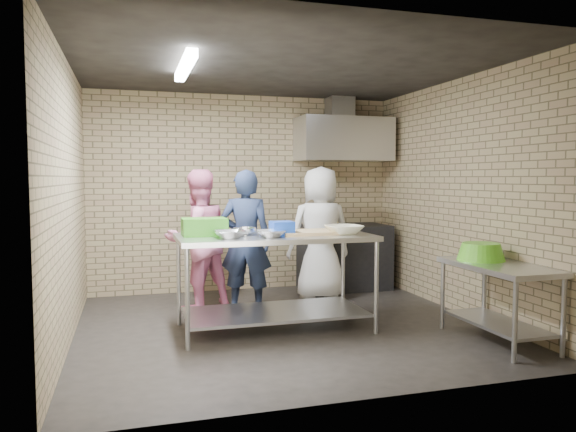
{
  "coord_description": "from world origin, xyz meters",
  "views": [
    {
      "loc": [
        -1.55,
        -5.43,
        1.56
      ],
      "look_at": [
        0.1,
        0.2,
        1.15
      ],
      "focal_mm": 33.94,
      "sensor_mm": 36.0,
      "label": 1
    }
  ],
  "objects_px": {
    "side_counter": "(498,303)",
    "green_crate": "(204,227)",
    "bottle_red": "(342,145)",
    "woman_pink": "(198,240)",
    "woman_white": "(320,234)",
    "blue_tub": "(282,228)",
    "green_basin": "(481,252)",
    "prep_table": "(275,282)",
    "man_navy": "(246,241)",
    "stove": "(344,257)"
  },
  "relations": [
    {
      "from": "side_counter",
      "to": "green_crate",
      "type": "bearing_deg",
      "value": 156.75
    },
    {
      "from": "bottle_red",
      "to": "woman_pink",
      "type": "distance_m",
      "value": 2.63
    },
    {
      "from": "side_counter",
      "to": "woman_white",
      "type": "xyz_separation_m",
      "value": [
        -1.02,
        2.18,
        0.48
      ]
    },
    {
      "from": "blue_tub",
      "to": "green_basin",
      "type": "relative_size",
      "value": 0.47
    },
    {
      "from": "prep_table",
      "to": "green_basin",
      "type": "distance_m",
      "value": 2.08
    },
    {
      "from": "green_crate",
      "to": "green_basin",
      "type": "relative_size",
      "value": 0.95
    },
    {
      "from": "man_navy",
      "to": "prep_table",
      "type": "bearing_deg",
      "value": 121.27
    },
    {
      "from": "blue_tub",
      "to": "woman_pink",
      "type": "distance_m",
      "value": 1.43
    },
    {
      "from": "blue_tub",
      "to": "woman_white",
      "type": "height_order",
      "value": "woman_white"
    },
    {
      "from": "stove",
      "to": "woman_pink",
      "type": "xyz_separation_m",
      "value": [
        -2.13,
        -0.62,
        0.38
      ]
    },
    {
      "from": "woman_pink",
      "to": "woman_white",
      "type": "xyz_separation_m",
      "value": [
        1.56,
        0.05,
        0.02
      ]
    },
    {
      "from": "stove",
      "to": "woman_pink",
      "type": "relative_size",
      "value": 0.72
    },
    {
      "from": "stove",
      "to": "man_navy",
      "type": "xyz_separation_m",
      "value": [
        -1.61,
        -0.92,
        0.38
      ]
    },
    {
      "from": "blue_tub",
      "to": "bottle_red",
      "type": "distance_m",
      "value": 2.73
    },
    {
      "from": "prep_table",
      "to": "blue_tub",
      "type": "distance_m",
      "value": 0.57
    },
    {
      "from": "blue_tub",
      "to": "man_navy",
      "type": "bearing_deg",
      "value": 100.93
    },
    {
      "from": "green_crate",
      "to": "man_navy",
      "type": "bearing_deg",
      "value": 50.76
    },
    {
      "from": "green_crate",
      "to": "woman_white",
      "type": "relative_size",
      "value": 0.26
    },
    {
      "from": "bottle_red",
      "to": "man_navy",
      "type": "xyz_separation_m",
      "value": [
        -1.66,
        -1.16,
        -1.2
      ]
    },
    {
      "from": "stove",
      "to": "blue_tub",
      "type": "xyz_separation_m",
      "value": [
        -1.43,
        -1.84,
        0.6
      ]
    },
    {
      "from": "prep_table",
      "to": "side_counter",
      "type": "height_order",
      "value": "prep_table"
    },
    {
      "from": "prep_table",
      "to": "green_basin",
      "type": "height_order",
      "value": "prep_table"
    },
    {
      "from": "side_counter",
      "to": "woman_pink",
      "type": "height_order",
      "value": "woman_pink"
    },
    {
      "from": "man_navy",
      "to": "side_counter",
      "type": "bearing_deg",
      "value": 160.75
    },
    {
      "from": "bottle_red",
      "to": "man_navy",
      "type": "relative_size",
      "value": 0.11
    },
    {
      "from": "stove",
      "to": "woman_white",
      "type": "xyz_separation_m",
      "value": [
        -0.57,
        -0.57,
        0.4
      ]
    },
    {
      "from": "blue_tub",
      "to": "woman_white",
      "type": "bearing_deg",
      "value": 55.83
    },
    {
      "from": "prep_table",
      "to": "blue_tub",
      "type": "xyz_separation_m",
      "value": [
        0.05,
        -0.1,
        0.56
      ]
    },
    {
      "from": "stove",
      "to": "bottle_red",
      "type": "height_order",
      "value": "bottle_red"
    },
    {
      "from": "green_basin",
      "to": "woman_pink",
      "type": "xyz_separation_m",
      "value": [
        -2.56,
        1.88,
        -0.0
      ]
    },
    {
      "from": "green_basin",
      "to": "woman_white",
      "type": "distance_m",
      "value": 2.17
    },
    {
      "from": "side_counter",
      "to": "green_basin",
      "type": "bearing_deg",
      "value": 94.57
    },
    {
      "from": "bottle_red",
      "to": "side_counter",
      "type": "bearing_deg",
      "value": -82.38
    },
    {
      "from": "prep_table",
      "to": "side_counter",
      "type": "bearing_deg",
      "value": -27.63
    },
    {
      "from": "prep_table",
      "to": "man_navy",
      "type": "distance_m",
      "value": 0.9
    },
    {
      "from": "bottle_red",
      "to": "woman_white",
      "type": "height_order",
      "value": "bottle_red"
    },
    {
      "from": "green_crate",
      "to": "man_navy",
      "type": "xyz_separation_m",
      "value": [
        0.57,
        0.7,
        -0.24
      ]
    },
    {
      "from": "prep_table",
      "to": "blue_tub",
      "type": "bearing_deg",
      "value": -63.43
    },
    {
      "from": "man_navy",
      "to": "bottle_red",
      "type": "bearing_deg",
      "value": -122.56
    },
    {
      "from": "green_crate",
      "to": "woman_pink",
      "type": "distance_m",
      "value": 1.03
    },
    {
      "from": "man_navy",
      "to": "green_crate",
      "type": "bearing_deg",
      "value": 73.18
    },
    {
      "from": "blue_tub",
      "to": "green_basin",
      "type": "xyz_separation_m",
      "value": [
        1.86,
        -0.66,
        -0.22
      ]
    },
    {
      "from": "stove",
      "to": "blue_tub",
      "type": "bearing_deg",
      "value": -127.81
    },
    {
      "from": "prep_table",
      "to": "woman_white",
      "type": "bearing_deg",
      "value": 52.06
    },
    {
      "from": "prep_table",
      "to": "bottle_red",
      "type": "xyz_separation_m",
      "value": [
        1.53,
        1.98,
        1.54
      ]
    },
    {
      "from": "green_crate",
      "to": "bottle_red",
      "type": "bearing_deg",
      "value": 39.86
    },
    {
      "from": "bottle_red",
      "to": "prep_table",
      "type": "bearing_deg",
      "value": -127.65
    },
    {
      "from": "blue_tub",
      "to": "bottle_red",
      "type": "height_order",
      "value": "bottle_red"
    },
    {
      "from": "green_crate",
      "to": "woman_pink",
      "type": "bearing_deg",
      "value": 87.11
    },
    {
      "from": "green_basin",
      "to": "prep_table",
      "type": "bearing_deg",
      "value": 158.3
    }
  ]
}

